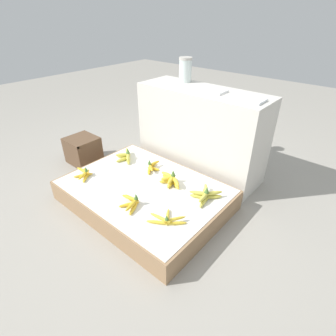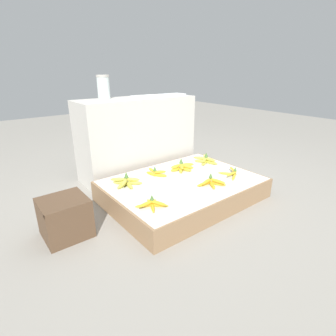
# 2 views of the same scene
# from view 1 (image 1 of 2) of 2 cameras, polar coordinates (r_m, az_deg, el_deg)

# --- Properties ---
(ground_plane) EXTENTS (10.00, 10.00, 0.00)m
(ground_plane) POSITION_cam_1_polar(r_m,az_deg,el_deg) (2.15, -5.04, -7.62)
(ground_plane) COLOR gray
(display_platform) EXTENTS (1.24, 0.89, 0.17)m
(display_platform) POSITION_cam_1_polar(r_m,az_deg,el_deg) (2.10, -5.14, -5.81)
(display_platform) COLOR #997551
(display_platform) RESTS_ON ground_plane
(back_vendor_table) EXTENTS (1.17, 0.41, 0.78)m
(back_vendor_table) POSITION_cam_1_polar(r_m,az_deg,el_deg) (2.41, 7.03, 7.69)
(back_vendor_table) COLOR beige
(back_vendor_table) RESTS_ON ground_plane
(wooden_crate) EXTENTS (0.29, 0.27, 0.26)m
(wooden_crate) POSITION_cam_1_polar(r_m,az_deg,el_deg) (2.78, -18.01, 3.75)
(wooden_crate) COLOR brown
(wooden_crate) RESTS_ON ground_plane
(banana_bunch_front_left) EXTENTS (0.21, 0.16, 0.09)m
(banana_bunch_front_left) POSITION_cam_1_polar(r_m,az_deg,el_deg) (2.25, -17.71, -1.18)
(banana_bunch_front_left) COLOR gold
(banana_bunch_front_left) RESTS_ON display_platform
(banana_bunch_front_midright) EXTENTS (0.20, 0.16, 0.09)m
(banana_bunch_front_midright) POSITION_cam_1_polar(r_m,az_deg,el_deg) (1.85, -7.92, -7.42)
(banana_bunch_front_midright) COLOR gold
(banana_bunch_front_midright) RESTS_ON display_platform
(banana_bunch_front_right) EXTENTS (0.23, 0.20, 0.08)m
(banana_bunch_front_right) POSITION_cam_1_polar(r_m,az_deg,el_deg) (1.71, -0.24, -11.18)
(banana_bunch_front_right) COLOR gold
(banana_bunch_front_right) RESTS_ON display_platform
(banana_bunch_middle_left) EXTENTS (0.22, 0.21, 0.11)m
(banana_bunch_middle_left) POSITION_cam_1_polar(r_m,az_deg,el_deg) (2.41, -9.14, 2.61)
(banana_bunch_middle_left) COLOR gold
(banana_bunch_middle_left) RESTS_ON display_platform
(banana_bunch_middle_midleft) EXTENTS (0.12, 0.20, 0.09)m
(banana_bunch_middle_midleft) POSITION_cam_1_polar(r_m,az_deg,el_deg) (2.23, -3.54, 0.30)
(banana_bunch_middle_midleft) COLOR gold
(banana_bunch_middle_midleft) RESTS_ON display_platform
(banana_bunch_middle_midright) EXTENTS (0.23, 0.13, 0.11)m
(banana_bunch_middle_midright) POSITION_cam_1_polar(r_m,az_deg,el_deg) (2.05, 0.57, -2.54)
(banana_bunch_middle_midright) COLOR gold
(banana_bunch_middle_midright) RESTS_ON display_platform
(banana_bunch_middle_right) EXTENTS (0.21, 0.24, 0.11)m
(banana_bunch_middle_right) POSITION_cam_1_polar(r_m,az_deg,el_deg) (1.91, 8.16, -5.81)
(banana_bunch_middle_right) COLOR gold
(banana_bunch_middle_right) RESTS_ON display_platform
(glass_jar) EXTENTS (0.12, 0.12, 0.21)m
(glass_jar) POSITION_cam_1_polar(r_m,az_deg,el_deg) (2.51, 3.80, 20.60)
(glass_jar) COLOR silver
(glass_jar) RESTS_ON back_vendor_table
(foam_tray_white) EXTENTS (0.23, 0.14, 0.02)m
(foam_tray_white) POSITION_cam_1_polar(r_m,az_deg,el_deg) (2.23, 9.44, 16.36)
(foam_tray_white) COLOR white
(foam_tray_white) RESTS_ON back_vendor_table
(foam_tray_dark) EXTENTS (0.26, 0.15, 0.02)m
(foam_tray_dark) POSITION_cam_1_polar(r_m,az_deg,el_deg) (2.06, 16.79, 14.24)
(foam_tray_dark) COLOR white
(foam_tray_dark) RESTS_ON back_vendor_table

